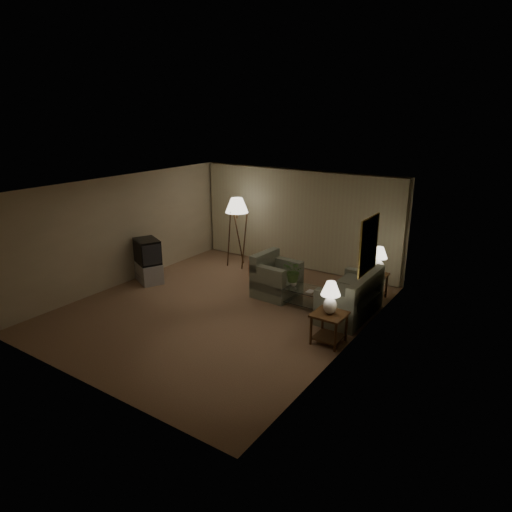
{
  "coord_description": "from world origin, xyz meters",
  "views": [
    {
      "loc": [
        5.79,
        -7.26,
        4.2
      ],
      "look_at": [
        0.54,
        0.6,
        1.15
      ],
      "focal_mm": 32.0,
      "sensor_mm": 36.0,
      "label": 1
    }
  ],
  "objects_px": {
    "sofa": "(350,299)",
    "armchair": "(277,280)",
    "table_lamp_near": "(331,295)",
    "crt_tv": "(147,251)",
    "side_table_near": "(329,322)",
    "tv_cabinet": "(149,272)",
    "vase": "(294,283)",
    "coffee_table": "(299,293)",
    "side_table_far": "(377,282)",
    "ottoman": "(260,268)",
    "table_lamp_far": "(379,258)",
    "floor_lamp": "(237,231)"
  },
  "relations": [
    {
      "from": "tv_cabinet",
      "to": "floor_lamp",
      "type": "relative_size",
      "value": 0.5
    },
    {
      "from": "sofa",
      "to": "vase",
      "type": "height_order",
      "value": "sofa"
    },
    {
      "from": "side_table_near",
      "to": "ottoman",
      "type": "height_order",
      "value": "side_table_near"
    },
    {
      "from": "ottoman",
      "to": "vase",
      "type": "bearing_deg",
      "value": -34.15
    },
    {
      "from": "sofa",
      "to": "side_table_near",
      "type": "xyz_separation_m",
      "value": [
        0.15,
        -1.35,
        0.04
      ]
    },
    {
      "from": "table_lamp_near",
      "to": "table_lamp_far",
      "type": "relative_size",
      "value": 0.99
    },
    {
      "from": "sofa",
      "to": "table_lamp_far",
      "type": "relative_size",
      "value": 2.71
    },
    {
      "from": "armchair",
      "to": "coffee_table",
      "type": "distance_m",
      "value": 0.72
    },
    {
      "from": "coffee_table",
      "to": "side_table_near",
      "type": "bearing_deg",
      "value": -43.67
    },
    {
      "from": "table_lamp_near",
      "to": "table_lamp_far",
      "type": "height_order",
      "value": "table_lamp_far"
    },
    {
      "from": "table_lamp_near",
      "to": "armchair",
      "type": "bearing_deg",
      "value": 144.61
    },
    {
      "from": "side_table_near",
      "to": "coffee_table",
      "type": "relative_size",
      "value": 0.54
    },
    {
      "from": "side_table_far",
      "to": "table_lamp_far",
      "type": "distance_m",
      "value": 0.58
    },
    {
      "from": "ottoman",
      "to": "vase",
      "type": "distance_m",
      "value": 1.99
    },
    {
      "from": "crt_tv",
      "to": "floor_lamp",
      "type": "relative_size",
      "value": 0.45
    },
    {
      "from": "sofa",
      "to": "table_lamp_near",
      "type": "relative_size",
      "value": 2.75
    },
    {
      "from": "coffee_table",
      "to": "tv_cabinet",
      "type": "distance_m",
      "value": 3.98
    },
    {
      "from": "tv_cabinet",
      "to": "floor_lamp",
      "type": "distance_m",
      "value": 2.63
    },
    {
      "from": "side_table_far",
      "to": "tv_cabinet",
      "type": "bearing_deg",
      "value": -157.17
    },
    {
      "from": "crt_tv",
      "to": "ottoman",
      "type": "xyz_separation_m",
      "value": [
        2.12,
        1.94,
        -0.61
      ]
    },
    {
      "from": "sofa",
      "to": "crt_tv",
      "type": "xyz_separation_m",
      "value": [
        -5.05,
        -0.94,
        0.42
      ]
    },
    {
      "from": "side_table_near",
      "to": "table_lamp_near",
      "type": "xyz_separation_m",
      "value": [
        -0.0,
        0.0,
        0.55
      ]
    },
    {
      "from": "sofa",
      "to": "side_table_far",
      "type": "distance_m",
      "value": 1.26
    },
    {
      "from": "sofa",
      "to": "ottoman",
      "type": "relative_size",
      "value": 2.89
    },
    {
      "from": "side_table_near",
      "to": "tv_cabinet",
      "type": "xyz_separation_m",
      "value": [
        -5.2,
        0.41,
        -0.17
      ]
    },
    {
      "from": "table_lamp_near",
      "to": "floor_lamp",
      "type": "distance_m",
      "value": 4.81
    },
    {
      "from": "table_lamp_near",
      "to": "ottoman",
      "type": "bearing_deg",
      "value": 142.67
    },
    {
      "from": "side_table_far",
      "to": "table_lamp_near",
      "type": "distance_m",
      "value": 2.66
    },
    {
      "from": "armchair",
      "to": "tv_cabinet",
      "type": "distance_m",
      "value": 3.36
    },
    {
      "from": "sofa",
      "to": "crt_tv",
      "type": "distance_m",
      "value": 5.15
    },
    {
      "from": "armchair",
      "to": "ottoman",
      "type": "bearing_deg",
      "value": 52.51
    },
    {
      "from": "table_lamp_near",
      "to": "tv_cabinet",
      "type": "xyz_separation_m",
      "value": [
        -5.2,
        0.41,
        -0.72
      ]
    },
    {
      "from": "coffee_table",
      "to": "tv_cabinet",
      "type": "relative_size",
      "value": 1.16
    },
    {
      "from": "tv_cabinet",
      "to": "vase",
      "type": "xyz_separation_m",
      "value": [
        3.74,
        0.84,
        0.24
      ]
    },
    {
      "from": "armchair",
      "to": "side_table_near",
      "type": "bearing_deg",
      "value": -122.22
    },
    {
      "from": "side_table_far",
      "to": "table_lamp_near",
      "type": "height_order",
      "value": "table_lamp_near"
    },
    {
      "from": "side_table_near",
      "to": "table_lamp_near",
      "type": "distance_m",
      "value": 0.55
    },
    {
      "from": "side_table_far",
      "to": "crt_tv",
      "type": "bearing_deg",
      "value": -157.17
    },
    {
      "from": "table_lamp_far",
      "to": "coffee_table",
      "type": "xyz_separation_m",
      "value": [
        -1.31,
        -1.35,
        -0.7
      ]
    },
    {
      "from": "armchair",
      "to": "crt_tv",
      "type": "xyz_separation_m",
      "value": [
        -3.2,
        -1.01,
        0.41
      ]
    },
    {
      "from": "sofa",
      "to": "armchair",
      "type": "relative_size",
      "value": 1.64
    },
    {
      "from": "table_lamp_far",
      "to": "armchair",
      "type": "bearing_deg",
      "value": -149.51
    },
    {
      "from": "sofa",
      "to": "ottoman",
      "type": "height_order",
      "value": "sofa"
    },
    {
      "from": "armchair",
      "to": "floor_lamp",
      "type": "distance_m",
      "value": 2.44
    },
    {
      "from": "table_lamp_far",
      "to": "floor_lamp",
      "type": "height_order",
      "value": "floor_lamp"
    },
    {
      "from": "table_lamp_far",
      "to": "vase",
      "type": "bearing_deg",
      "value": -137.23
    },
    {
      "from": "armchair",
      "to": "ottoman",
      "type": "relative_size",
      "value": 1.76
    },
    {
      "from": "table_lamp_far",
      "to": "tv_cabinet",
      "type": "bearing_deg",
      "value": -157.17
    },
    {
      "from": "armchair",
      "to": "crt_tv",
      "type": "height_order",
      "value": "crt_tv"
    },
    {
      "from": "tv_cabinet",
      "to": "table_lamp_far",
      "type": "bearing_deg",
      "value": 48.26
    }
  ]
}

